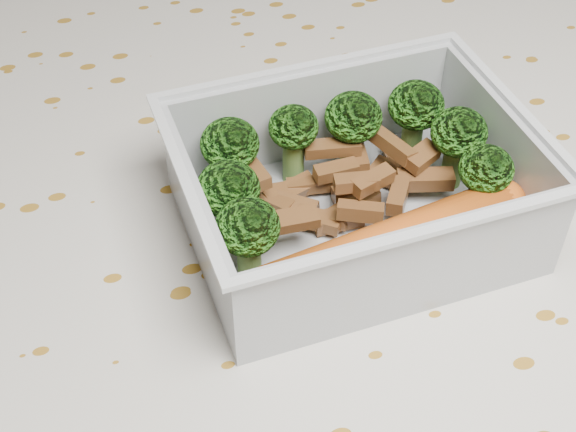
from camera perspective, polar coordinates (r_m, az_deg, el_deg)
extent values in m
cube|color=brown|center=(0.41, 0.46, -5.88)|extent=(1.40, 0.90, 0.04)
cube|color=silver|center=(0.39, 0.48, -3.73)|extent=(1.46, 0.96, 0.01)
cube|color=silver|center=(0.40, 4.55, -0.68)|extent=(0.17, 0.13, 0.00)
cube|color=silver|center=(0.42, 1.67, 7.25)|extent=(0.16, 0.01, 0.05)
cube|color=silver|center=(0.35, 8.57, -3.91)|extent=(0.16, 0.01, 0.05)
cube|color=silver|center=(0.41, 14.61, 4.59)|extent=(0.01, 0.11, 0.05)
cube|color=silver|center=(0.37, -6.34, -0.52)|extent=(0.01, 0.11, 0.05)
cube|color=silver|center=(0.41, 1.53, 10.61)|extent=(0.17, 0.02, 0.00)
cube|color=silver|center=(0.32, 9.39, -1.24)|extent=(0.17, 0.02, 0.00)
cube|color=silver|center=(0.40, 15.82, 7.69)|extent=(0.01, 0.12, 0.00)
cube|color=silver|center=(0.35, -7.36, 2.50)|extent=(0.01, 0.12, 0.00)
cylinder|color=#608C3F|center=(0.41, -4.00, 2.78)|extent=(0.01, 0.01, 0.02)
ellipsoid|color=#35821A|center=(0.39, -4.16, 5.13)|extent=(0.03, 0.03, 0.02)
cylinder|color=#608C3F|center=(0.42, 0.38, 4.00)|extent=(0.01, 0.01, 0.03)
ellipsoid|color=#35821A|center=(0.40, 0.39, 6.34)|extent=(0.03, 0.03, 0.02)
cylinder|color=#608C3F|center=(0.42, 4.50, 4.70)|extent=(0.01, 0.01, 0.02)
ellipsoid|color=#35821A|center=(0.41, 4.67, 7.03)|extent=(0.03, 0.03, 0.03)
cylinder|color=#608C3F|center=(0.44, 8.78, 5.51)|extent=(0.01, 0.01, 0.02)
ellipsoid|color=#35821A|center=(0.42, 9.10, 7.79)|extent=(0.03, 0.03, 0.02)
cylinder|color=#608C3F|center=(0.38, -4.11, -0.45)|extent=(0.01, 0.01, 0.02)
ellipsoid|color=#35821A|center=(0.37, -4.28, 1.93)|extent=(0.03, 0.03, 0.03)
cylinder|color=#608C3F|center=(0.42, 11.63, 3.55)|extent=(0.01, 0.01, 0.02)
ellipsoid|color=#35821A|center=(0.41, 12.06, 5.84)|extent=(0.03, 0.03, 0.02)
cylinder|color=#608C3F|center=(0.37, -2.77, -3.15)|extent=(0.01, 0.01, 0.02)
ellipsoid|color=#35821A|center=(0.35, -2.89, -0.77)|extent=(0.03, 0.03, 0.02)
cylinder|color=#608C3F|center=(0.40, 13.39, 0.94)|extent=(0.01, 0.01, 0.03)
ellipsoid|color=#35821A|center=(0.39, 13.91, 3.25)|extent=(0.03, 0.03, 0.02)
cube|color=brown|center=(0.40, 4.79, 0.79)|extent=(0.03, 0.02, 0.01)
cube|color=brown|center=(0.39, 3.58, -0.23)|extent=(0.02, 0.01, 0.01)
cube|color=brown|center=(0.40, 7.84, 1.43)|extent=(0.02, 0.02, 0.01)
cube|color=brown|center=(0.41, 0.16, 1.75)|extent=(0.03, 0.02, 0.01)
cube|color=brown|center=(0.40, -1.45, 1.28)|extent=(0.03, 0.03, 0.01)
cube|color=brown|center=(0.41, 3.17, 4.86)|extent=(0.03, 0.01, 0.01)
cube|color=brown|center=(0.38, 5.17, 0.33)|extent=(0.02, 0.02, 0.01)
cube|color=brown|center=(0.39, -2.34, 3.05)|extent=(0.01, 0.02, 0.01)
cube|color=brown|center=(0.41, 7.38, 5.02)|extent=(0.02, 0.03, 0.01)
cube|color=brown|center=(0.41, 1.90, 2.27)|extent=(0.03, 0.01, 0.01)
cube|color=brown|center=(0.42, 4.89, 4.49)|extent=(0.01, 0.03, 0.01)
cube|color=brown|center=(0.40, 0.28, 0.70)|extent=(0.03, 0.02, 0.01)
cube|color=brown|center=(0.39, 6.04, 2.50)|extent=(0.02, 0.02, 0.01)
cube|color=brown|center=(0.41, 9.46, 4.19)|extent=(0.02, 0.02, 0.01)
cube|color=brown|center=(0.41, 4.51, 1.56)|extent=(0.02, 0.01, 0.01)
cube|color=brown|center=(0.39, 2.15, -0.28)|extent=(0.03, 0.02, 0.01)
cube|color=brown|center=(0.42, 6.36, 2.95)|extent=(0.02, 0.02, 0.01)
cube|color=brown|center=(0.43, 7.67, 4.13)|extent=(0.01, 0.02, 0.01)
cube|color=brown|center=(0.40, 4.24, 0.69)|extent=(0.03, 0.03, 0.01)
cube|color=brown|center=(0.41, 3.43, 3.23)|extent=(0.02, 0.01, 0.01)
cube|color=brown|center=(0.42, 3.80, 2.56)|extent=(0.02, 0.03, 0.01)
cube|color=brown|center=(0.41, -1.47, 1.45)|extent=(0.02, 0.01, 0.01)
cube|color=brown|center=(0.39, 4.89, 2.40)|extent=(0.02, 0.01, 0.01)
cube|color=brown|center=(0.37, 0.24, -0.30)|extent=(0.03, 0.01, 0.01)
cube|color=brown|center=(0.42, 7.45, 3.36)|extent=(0.02, 0.02, 0.01)
cube|color=brown|center=(0.41, 9.74, 2.58)|extent=(0.03, 0.02, 0.01)
cylinder|color=#C85618|center=(0.37, 7.43, -2.01)|extent=(0.12, 0.05, 0.02)
sphere|color=#C85618|center=(0.40, 14.96, 0.92)|extent=(0.02, 0.02, 0.02)
sphere|color=#C85618|center=(0.35, -1.26, -5.33)|extent=(0.02, 0.02, 0.02)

